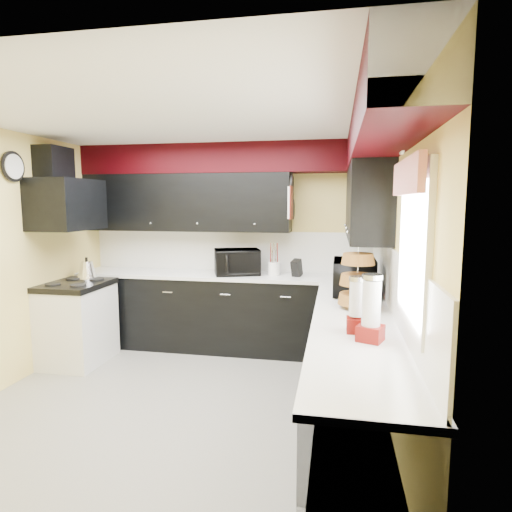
{
  "coord_description": "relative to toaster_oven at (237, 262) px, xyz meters",
  "views": [
    {
      "loc": [
        1.34,
        -3.47,
        1.81
      ],
      "look_at": [
        0.52,
        0.87,
        1.25
      ],
      "focal_mm": 30.0,
      "sensor_mm": 36.0,
      "label": 1
    }
  ],
  "objects": [
    {
      "name": "stove",
      "position": [
        -1.68,
        -0.73,
        -0.66
      ],
      "size": [
        0.6,
        0.75,
        0.86
      ],
      "primitive_type": "cube",
      "color": "white",
      "rests_on": "ground"
    },
    {
      "name": "ground",
      "position": [
        -0.18,
        -1.48,
        -1.09
      ],
      "size": [
        3.6,
        3.6,
        0.0
      ],
      "primitive_type": "plane",
      "color": "gray",
      "rests_on": "ground"
    },
    {
      "name": "baskets",
      "position": [
        1.34,
        -1.43,
        0.09
      ],
      "size": [
        0.27,
        0.27,
        0.5
      ],
      "primitive_type": null,
      "color": "brown",
      "rests_on": "upper_right"
    },
    {
      "name": "upper_right",
      "position": [
        1.45,
        -0.58,
        0.71
      ],
      "size": [
        0.35,
        1.8,
        0.7
      ],
      "primitive_type": "cube",
      "color": "black",
      "rests_on": "wall_right"
    },
    {
      "name": "pan_mid",
      "position": [
        0.64,
        -0.06,
        0.66
      ],
      "size": [
        0.03,
        0.28,
        0.46
      ],
      "primitive_type": null,
      "color": "black",
      "rests_on": "upper_back"
    },
    {
      "name": "wall_back",
      "position": [
        -0.18,
        0.32,
        0.16
      ],
      "size": [
        3.6,
        0.06,
        2.5
      ],
      "primitive_type": "cube",
      "color": "#E0C666",
      "rests_on": "ground"
    },
    {
      "name": "cab_right",
      "position": [
        1.32,
        -1.78,
        -0.64
      ],
      "size": [
        0.6,
        3.0,
        0.9
      ],
      "primitive_type": "cube",
      "color": "black",
      "rests_on": "ground"
    },
    {
      "name": "microwave",
      "position": [
        1.34,
        -0.85,
        0.01
      ],
      "size": [
        0.4,
        0.59,
        0.32
      ],
      "primitive_type": "imported",
      "rotation": [
        0.0,
        0.0,
        1.56
      ],
      "color": "black",
      "rests_on": "counter_right"
    },
    {
      "name": "ceiling",
      "position": [
        -0.18,
        -1.48,
        1.41
      ],
      "size": [
        3.6,
        3.6,
        0.06
      ],
      "primitive_type": "cube",
      "color": "white",
      "rests_on": "wall_back"
    },
    {
      "name": "cut_board",
      "position": [
        0.65,
        -0.18,
        0.71
      ],
      "size": [
        0.03,
        0.26,
        0.35
      ],
      "primitive_type": "cube",
      "color": "white",
      "rests_on": "upper_back"
    },
    {
      "name": "wall_right",
      "position": [
        1.62,
        -1.48,
        0.16
      ],
      "size": [
        0.06,
        3.6,
        2.5
      ],
      "primitive_type": "cube",
      "color": "#E0C666",
      "rests_on": "ground"
    },
    {
      "name": "knife_block",
      "position": [
        0.72,
        -0.01,
        -0.05
      ],
      "size": [
        0.13,
        0.15,
        0.2
      ],
      "primitive_type": "cube",
      "rotation": [
        0.0,
        0.0,
        -0.34
      ],
      "color": "black",
      "rests_on": "counter_back"
    },
    {
      "name": "splash_right",
      "position": [
        1.61,
        -1.48,
        0.1
      ],
      "size": [
        0.02,
        3.6,
        0.5
      ],
      "primitive_type": "cube",
      "color": "white",
      "rests_on": "counter_right"
    },
    {
      "name": "clock",
      "position": [
        -1.95,
        -1.23,
        1.06
      ],
      "size": [
        0.03,
        0.3,
        0.3
      ],
      "primitive_type": null,
      "color": "black",
      "rests_on": "wall_left"
    },
    {
      "name": "window",
      "position": [
        1.61,
        -2.38,
        0.46
      ],
      "size": [
        0.03,
        0.86,
        0.96
      ],
      "primitive_type": null,
      "color": "white",
      "rests_on": "wall_right"
    },
    {
      "name": "pan_low",
      "position": [
        0.64,
        0.2,
        0.63
      ],
      "size": [
        0.03,
        0.24,
        0.42
      ],
      "primitive_type": null,
      "color": "black",
      "rests_on": "upper_back"
    },
    {
      "name": "soffit_back",
      "position": [
        -0.18,
        0.14,
        1.23
      ],
      "size": [
        3.6,
        0.36,
        0.35
      ],
      "primitive_type": "cube",
      "color": "black",
      "rests_on": "wall_back"
    },
    {
      "name": "splash_back",
      "position": [
        -0.18,
        0.31,
        0.1
      ],
      "size": [
        3.6,
        0.02,
        0.5
      ],
      "primitive_type": "cube",
      "color": "white",
      "rests_on": "counter_back"
    },
    {
      "name": "utensil_crock",
      "position": [
        0.44,
        0.04,
        -0.07
      ],
      "size": [
        0.19,
        0.19,
        0.16
      ],
      "primitive_type": "cylinder",
      "rotation": [
        0.0,
        0.0,
        -0.34
      ],
      "color": "white",
      "rests_on": "counter_back"
    },
    {
      "name": "dispenser_a",
      "position": [
        1.31,
        -2.1,
        0.02
      ],
      "size": [
        0.13,
        0.13,
        0.34
      ],
      "primitive_type": null,
      "rotation": [
        0.0,
        0.0,
        0.01
      ],
      "color": "#57170C",
      "rests_on": "counter_right"
    },
    {
      "name": "counter_back",
      "position": [
        -0.18,
        0.02,
        -0.17
      ],
      "size": [
        3.62,
        0.64,
        0.04
      ],
      "primitive_type": "cube",
      "color": "white",
      "rests_on": "cab_back"
    },
    {
      "name": "deco_plate",
      "position": [
        1.59,
        -1.83,
        1.16
      ],
      "size": [
        0.03,
        0.24,
        0.24
      ],
      "primitive_type": null,
      "color": "white",
      "rests_on": "wall_right"
    },
    {
      "name": "cooktop",
      "position": [
        -1.68,
        -0.73,
        -0.2
      ],
      "size": [
        0.62,
        0.77,
        0.06
      ],
      "primitive_type": "cube",
      "color": "black",
      "rests_on": "stove"
    },
    {
      "name": "hood_duct",
      "position": [
        -1.86,
        -0.73,
        1.11
      ],
      "size": [
        0.24,
        0.4,
        0.4
      ],
      "primitive_type": "cube",
      "color": "black",
      "rests_on": "wall_left"
    },
    {
      "name": "valance",
      "position": [
        1.55,
        -2.38,
        0.86
      ],
      "size": [
        0.04,
        0.88,
        0.2
      ],
      "primitive_type": "cube",
      "color": "red",
      "rests_on": "wall_right"
    },
    {
      "name": "dispenser_b",
      "position": [
        1.39,
        -2.26,
        0.05
      ],
      "size": [
        0.19,
        0.19,
        0.4
      ],
      "primitive_type": null,
      "rotation": [
        0.0,
        0.0,
        -0.39
      ],
      "color": "maroon",
      "rests_on": "counter_right"
    },
    {
      "name": "upper_back",
      "position": [
        -0.68,
        0.15,
        0.71
      ],
      "size": [
        2.6,
        0.35,
        0.7
      ],
      "primitive_type": "cube",
      "color": "black",
      "rests_on": "wall_back"
    },
    {
      "name": "cab_back",
      "position": [
        -0.18,
        0.02,
        -0.64
      ],
      "size": [
        3.6,
        0.6,
        0.9
      ],
      "primitive_type": "cube",
      "color": "black",
      "rests_on": "ground"
    },
    {
      "name": "counter_right",
      "position": [
        1.32,
        -1.78,
        -0.17
      ],
      "size": [
        0.64,
        3.02,
        0.04
      ],
      "primitive_type": "cube",
      "color": "white",
      "rests_on": "cab_right"
    },
    {
      "name": "hood",
      "position": [
        -1.73,
        -0.73,
        0.69
      ],
      "size": [
        0.5,
        0.78,
        0.55
      ],
      "primitive_type": "cube",
      "color": "black",
      "rests_on": "wall_left"
    },
    {
      "name": "toaster_oven",
      "position": [
        0.0,
        0.0,
        0.0
      ],
      "size": [
        0.64,
        0.59,
        0.3
      ],
      "primitive_type": "imported",
      "rotation": [
        0.0,
        0.0,
        0.35
      ],
      "color": "black",
      "rests_on": "counter_back"
    },
    {
      "name": "kettle",
      "position": [
        -1.7,
        -0.46,
        -0.07
      ],
      "size": [
        0.26,
        0.26,
        0.2
      ],
      "primitive_type": null,
      "rotation": [
        0.0,
        0.0,
        -0.19
      ],
      "color": "silver",
      "rests_on": "cooktop"
    },
    {
      "name": "pan_top",
      "position": [
        0.64,
        0.07,
        0.91
      ],
      "size": [
        0.03,
        0.22,
        0.4
      ],
      "primitive_type": null,
      "color": "black",
      "rests_on": "upper_back"
    },
    {
      "name": "soffit_right",
      "position": [
        1.44,
        -1.66,
        1.23
      ],
      "size": [
        0.36,
        3.24,
        0.35
      ],
      "primitive_type": "cube",
      "color": "black",
      "rests_on": "wall_right"
    }
  ]
}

